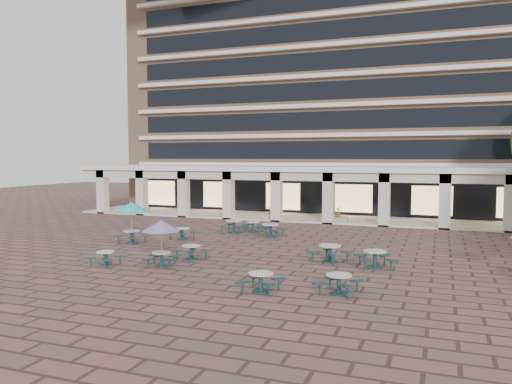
% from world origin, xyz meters
% --- Properties ---
extents(ground, '(120.00, 120.00, 0.00)m').
position_xyz_m(ground, '(0.00, 0.00, 0.00)').
color(ground, brown).
rests_on(ground, ground).
extents(apartment_building, '(40.00, 15.50, 25.20)m').
position_xyz_m(apartment_building, '(0.00, 25.47, 12.60)').
color(apartment_building, tan).
rests_on(apartment_building, ground).
extents(retail_arcade, '(42.00, 6.60, 4.40)m').
position_xyz_m(retail_arcade, '(0.00, 14.80, 3.00)').
color(retail_arcade, white).
rests_on(retail_arcade, ground).
extents(picnic_table_1, '(1.91, 1.91, 0.70)m').
position_xyz_m(picnic_table_1, '(-1.48, -3.41, 0.42)').
color(picnic_table_1, '#143A3C').
rests_on(picnic_table_1, ground).
extents(picnic_table_2, '(1.83, 1.83, 0.74)m').
position_xyz_m(picnic_table_2, '(6.76, -7.18, 0.44)').
color(picnic_table_2, '#143A3C').
rests_on(picnic_table_2, ground).
extents(picnic_table_3, '(1.67, 1.67, 0.73)m').
position_xyz_m(picnic_table_3, '(3.90, -7.94, 0.44)').
color(picnic_table_3, '#143A3C').
rests_on(picnic_table_3, ground).
extents(picnic_table_4, '(2.11, 2.11, 2.44)m').
position_xyz_m(picnic_table_4, '(-7.09, -0.41, 2.07)').
color(picnic_table_4, '#143A3C').
rests_on(picnic_table_4, ground).
extents(picnic_table_5, '(1.58, 1.58, 0.65)m').
position_xyz_m(picnic_table_5, '(-4.71, -6.06, 0.39)').
color(picnic_table_5, '#143A3C').
rests_on(picnic_table_5, ground).
extents(picnic_table_6, '(1.88, 1.88, 2.17)m').
position_xyz_m(picnic_table_6, '(-2.03, -5.37, 1.85)').
color(picnic_table_6, '#143A3C').
rests_on(picnic_table_6, ground).
extents(picnic_table_7, '(2.26, 2.26, 0.83)m').
position_xyz_m(picnic_table_7, '(5.22, -1.58, 0.50)').
color(picnic_table_7, '#143A3C').
rests_on(picnic_table_7, ground).
extents(picnic_table_8, '(1.91, 1.91, 0.85)m').
position_xyz_m(picnic_table_8, '(-2.92, 5.48, 0.51)').
color(picnic_table_8, '#143A3C').
rests_on(picnic_table_8, ground).
extents(picnic_table_9, '(1.74, 1.74, 0.70)m').
position_xyz_m(picnic_table_9, '(-4.93, 1.88, 0.42)').
color(picnic_table_9, '#143A3C').
rests_on(picnic_table_9, ground).
extents(picnic_table_10, '(2.17, 2.17, 0.81)m').
position_xyz_m(picnic_table_10, '(7.48, -2.18, 0.48)').
color(picnic_table_10, '#143A3C').
rests_on(picnic_table_10, ground).
extents(picnic_table_12, '(1.66, 1.66, 0.69)m').
position_xyz_m(picnic_table_12, '(-1.90, 6.44, 0.41)').
color(picnic_table_12, '#143A3C').
rests_on(picnic_table_12, ground).
extents(picnic_table_13, '(1.93, 1.93, 0.83)m').
position_xyz_m(picnic_table_13, '(-0.03, 4.79, 0.49)').
color(picnic_table_13, '#143A3C').
rests_on(picnic_table_13, ground).
extents(planter_left, '(1.50, 0.80, 1.24)m').
position_xyz_m(planter_left, '(-2.68, 12.90, 0.49)').
color(planter_left, gray).
rests_on(planter_left, ground).
extents(planter_right, '(1.50, 0.69, 1.36)m').
position_xyz_m(planter_right, '(2.79, 12.90, 0.59)').
color(planter_right, gray).
rests_on(planter_right, ground).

